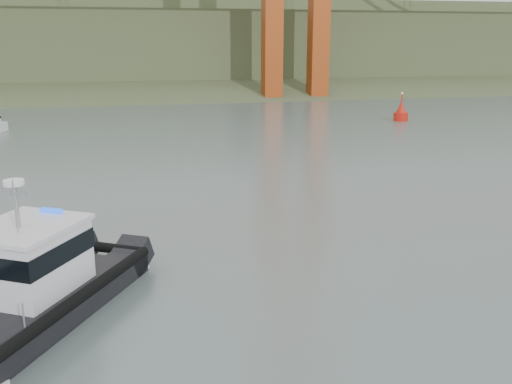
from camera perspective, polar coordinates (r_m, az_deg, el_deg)
ground at (r=21.70m, az=6.61°, el=-11.82°), size 400.00×400.00×0.00m
headlands at (r=143.83m, az=-10.95°, el=13.67°), size 500.00×105.36×27.12m
patrol_boat at (r=22.03m, az=-22.14°, el=-8.62°), size 9.07×11.53×5.35m
nav_buoy at (r=73.46m, az=14.29°, el=7.69°), size 1.78×1.78×3.72m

